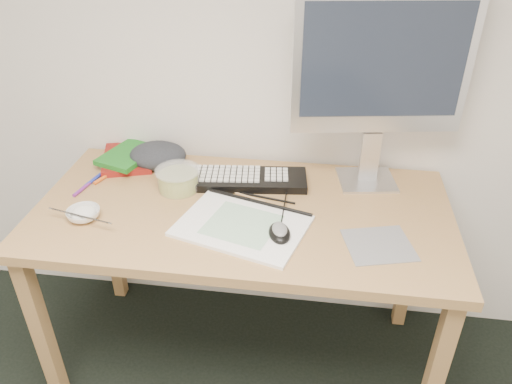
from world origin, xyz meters
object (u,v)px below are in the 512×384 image
at_px(sketchpad, 242,226).
at_px(rice_bowl, 84,214).
at_px(desk, 243,228).
at_px(monitor, 382,69).
at_px(keyboard, 240,179).

height_order(sketchpad, rice_bowl, rice_bowl).
height_order(desk, rice_bowl, rice_bowl).
xyz_separation_m(monitor, rice_bowl, (-0.92, -0.37, -0.40)).
xyz_separation_m(desk, sketchpad, (0.02, -0.11, 0.09)).
height_order(keyboard, rice_bowl, rice_bowl).
bearing_deg(monitor, keyboard, -179.92).
bearing_deg(keyboard, sketchpad, -85.64).
relative_size(sketchpad, keyboard, 0.82).
xyz_separation_m(keyboard, monitor, (0.46, 0.08, 0.41)).
bearing_deg(sketchpad, monitor, 57.01).
relative_size(monitor, rice_bowl, 6.26).
distance_m(keyboard, monitor, 0.62).
bearing_deg(keyboard, desk, -84.34).
height_order(sketchpad, monitor, monitor).
distance_m(desk, keyboard, 0.19).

